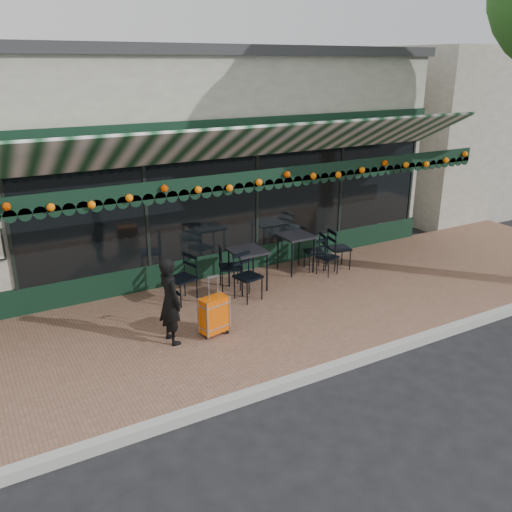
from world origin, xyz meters
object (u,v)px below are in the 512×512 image
cafe_table_a (296,239)px  chair_b_front (248,277)px  cafe_table_b (248,254)px  chair_a_right (339,249)px  chair_b_right (230,267)px  woman (170,301)px  suitcase (214,315)px  chair_a_left (314,252)px  chair_b_left (182,279)px  chair_a_front (327,257)px

cafe_table_a → chair_b_front: (-1.60, -0.80, -0.28)m
cafe_table_a → cafe_table_b: size_ratio=1.00×
chair_a_right → chair_b_right: chair_a_right is taller
woman → chair_b_front: size_ratio=1.59×
suitcase → chair_a_right: 3.94m
cafe_table_a → chair_a_left: (0.40, -0.13, -0.33)m
cafe_table_a → chair_b_left: (-2.71, -0.30, -0.27)m
chair_b_right → chair_b_front: 0.67m
suitcase → chair_a_left: (3.15, 1.62, 0.06)m
woman → suitcase: bearing=-104.2°
chair_b_right → chair_b_front: (0.04, -0.66, 0.02)m
chair_b_left → cafe_table_b: bearing=73.2°
cafe_table_a → chair_a_right: chair_a_right is taller
cafe_table_b → chair_a_left: bearing=7.3°
chair_a_front → chair_b_front: 2.09m
chair_a_left → chair_a_right: size_ratio=0.91×
chair_a_right → chair_b_left: (-3.62, 0.02, 0.02)m
chair_a_right → suitcase: bearing=121.3°
chair_a_front → chair_b_front: chair_b_front is taller
cafe_table_a → chair_b_right: (-1.63, -0.13, -0.30)m
woman → suitcase: size_ratio=1.38×
cafe_table_b → chair_b_right: bearing=141.3°
chair_b_front → suitcase: bearing=-152.5°
chair_a_left → chair_b_left: chair_b_left is taller
woman → chair_b_front: 2.05m
chair_a_left → chair_b_left: size_ratio=0.87×
suitcase → chair_b_front: 1.51m
chair_b_right → chair_a_left: bearing=-69.9°
woman → cafe_table_a: bearing=-68.8°
cafe_table_b → chair_a_right: (2.27, 0.04, -0.29)m
chair_b_front → woman: bearing=-167.8°
chair_a_right → chair_a_front: 0.48m
chair_a_front → chair_b_left: size_ratio=0.83×
woman → chair_a_right: size_ratio=1.61×
woman → chair_b_front: (1.85, 0.83, -0.26)m
cafe_table_b → chair_b_front: 0.58m
chair_b_front → chair_a_left: bearing=6.5°
chair_b_left → chair_b_right: size_ratio=1.06×
cafe_table_a → chair_b_front: chair_b_front is taller
chair_a_right → cafe_table_b: bearing=100.9°
cafe_table_a → suitcase: bearing=-147.6°
chair_a_front → chair_b_right: chair_b_right is taller
cafe_table_a → chair_b_left: size_ratio=0.88×
chair_b_front → chair_a_right: bearing=-1.1°
cafe_table_a → chair_a_front: 0.77m
cafe_table_a → chair_b_right: bearing=-175.3°
suitcase → chair_b_front: bearing=28.4°
chair_a_left → chair_a_front: chair_a_left is taller
chair_b_left → chair_b_front: bearing=51.4°
cafe_table_b → chair_a_front: (1.83, -0.14, -0.35)m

